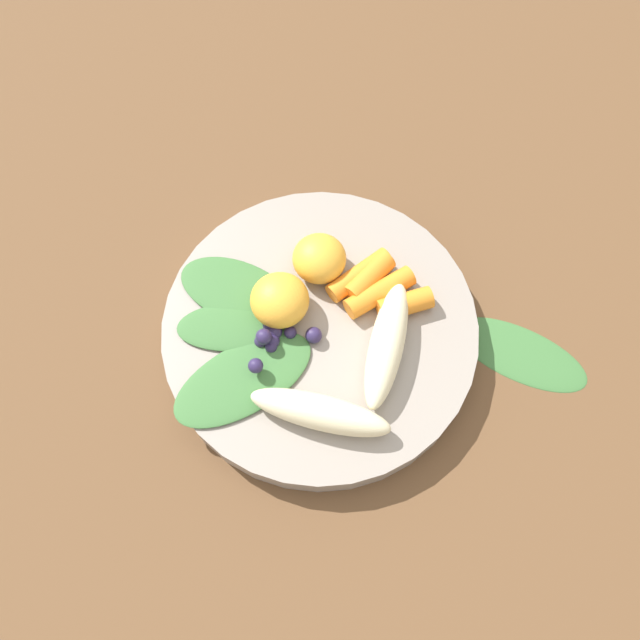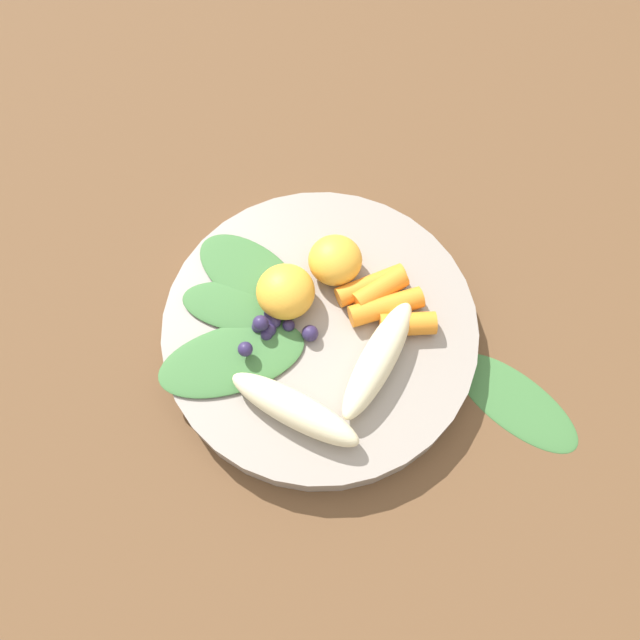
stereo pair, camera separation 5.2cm
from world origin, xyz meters
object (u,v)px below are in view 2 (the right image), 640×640
(orange_segment_near, at_px, (285,293))
(kale_leaf_stray, at_px, (516,401))
(banana_peeled_right, at_px, (295,409))
(banana_peeled_left, at_px, (377,361))
(bowl, at_px, (320,331))

(orange_segment_near, distance_m, kale_leaf_stray, 0.21)
(banana_peeled_right, relative_size, orange_segment_near, 2.28)
(banana_peeled_right, relative_size, kale_leaf_stray, 0.93)
(banana_peeled_right, height_order, orange_segment_near, orange_segment_near)
(banana_peeled_left, relative_size, orange_segment_near, 2.28)
(banana_peeled_left, bearing_deg, bowl, 79.09)
(banana_peeled_left, distance_m, banana_peeled_right, 0.07)
(bowl, xyz_separation_m, orange_segment_near, (-0.00, 0.04, 0.03))
(bowl, distance_m, kale_leaf_stray, 0.17)
(banana_peeled_right, bearing_deg, kale_leaf_stray, 34.13)
(kale_leaf_stray, bearing_deg, orange_segment_near, -161.40)
(banana_peeled_left, relative_size, kale_leaf_stray, 0.93)
(bowl, bearing_deg, banana_peeled_right, -156.61)
(banana_peeled_left, bearing_deg, orange_segment_near, 80.54)
(banana_peeled_left, bearing_deg, kale_leaf_stray, -71.83)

